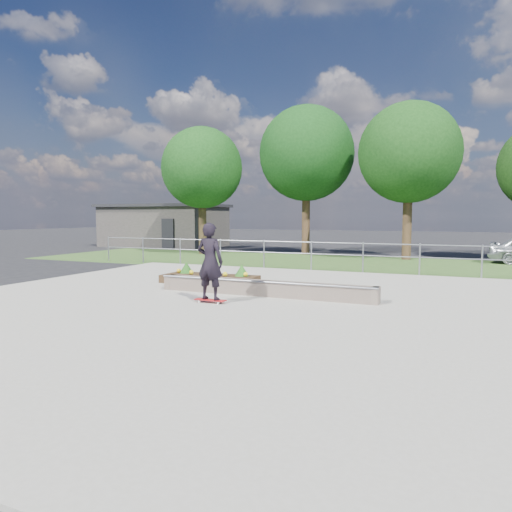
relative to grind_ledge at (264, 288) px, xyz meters
The scene contains 11 objects.
ground 1.49m from the grind_ledge, 108.34° to the right, with size 120.00×120.00×0.00m, color black.
grass_verge 9.62m from the grind_ledge, 92.76° to the left, with size 30.00×8.00×0.02m, color #2D4A1D.
concrete_slab 1.49m from the grind_ledge, 108.34° to the right, with size 15.00×15.00×0.06m, color gray.
fence 6.14m from the grind_ledge, 94.33° to the left, with size 20.06×0.06×1.20m.
building 22.05m from the grind_ledge, 131.06° to the left, with size 8.40×5.40×3.00m.
tree_far_left 15.08m from the grind_ledge, 126.10° to the left, with size 4.55×4.55×7.15m.
tree_mid_left 14.91m from the grind_ledge, 102.28° to the left, with size 5.25×5.25×8.25m.
tree_mid_right 13.78m from the grind_ledge, 78.62° to the left, with size 4.90×4.90×7.70m.
grind_ledge is the anchor object (origin of this frame).
planter_bed 2.83m from the grind_ledge, 148.51° to the left, with size 3.00×1.20×0.61m.
skateboarder 1.84m from the grind_ledge, 119.50° to the right, with size 0.80×0.47×1.95m.
Camera 1 is at (4.96, -9.68, 2.16)m, focal length 32.00 mm.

